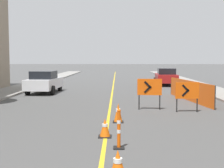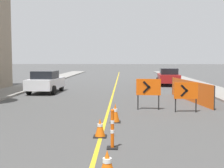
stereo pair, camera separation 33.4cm
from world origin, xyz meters
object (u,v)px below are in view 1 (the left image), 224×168
at_px(traffic_cone_fourth, 118,165).
at_px(parked_car_curb_mid, 166,77).
at_px(arrow_barricade_secondary, 187,91).
at_px(parked_car_curb_near, 44,82).
at_px(delineator_post_rear, 119,132).
at_px(traffic_cone_fifth, 105,128).
at_px(arrow_barricade_primary, 149,88).
at_px(traffic_cone_farthest, 118,113).

bearing_deg(traffic_cone_fourth, parked_car_curb_mid, 78.76).
height_order(arrow_barricade_secondary, parked_car_curb_near, parked_car_curb_near).
bearing_deg(delineator_post_rear, traffic_cone_fifth, 108.99).
xyz_separation_m(traffic_cone_fifth, parked_car_curb_mid, (4.92, 19.32, 0.51)).
xyz_separation_m(traffic_cone_fourth, arrow_barricade_primary, (1.54, 8.76, 0.75)).
bearing_deg(traffic_cone_fifth, parked_car_curb_near, 111.08).
relative_size(traffic_cone_farthest, delineator_post_rear, 0.68).
bearing_deg(traffic_cone_farthest, parked_car_curb_near, 117.08).
distance_m(traffic_cone_fourth, delineator_post_rear, 2.17).
xyz_separation_m(arrow_barricade_secondary, parked_car_curb_near, (-8.46, 7.98, -0.16)).
bearing_deg(traffic_cone_farthest, arrow_barricade_primary, 63.55).
height_order(traffic_cone_farthest, delineator_post_rear, delineator_post_rear).
bearing_deg(arrow_barricade_secondary, traffic_cone_fifth, -133.02).
bearing_deg(arrow_barricade_secondary, delineator_post_rear, -123.47).
bearing_deg(traffic_cone_fifth, arrow_barricade_primary, 70.00).
height_order(traffic_cone_fourth, traffic_cone_farthest, traffic_cone_farthest).
bearing_deg(traffic_cone_farthest, parked_car_curb_mid, 75.21).
bearing_deg(traffic_cone_fifth, traffic_cone_farthest, 79.51).
bearing_deg(arrow_barricade_primary, parked_car_curb_near, 136.92).
distance_m(delineator_post_rear, parked_car_curb_near, 14.86).
relative_size(traffic_cone_fourth, parked_car_curb_mid, 0.14).
bearing_deg(delineator_post_rear, arrow_barricade_primary, 77.10).
xyz_separation_m(traffic_cone_fourth, traffic_cone_fifth, (-0.40, 3.42, -0.01)).
relative_size(traffic_cone_fifth, arrow_barricade_primary, 0.39).
height_order(traffic_cone_fourth, delineator_post_rear, delineator_post_rear).
height_order(traffic_cone_farthest, parked_car_curb_near, parked_car_curb_near).
bearing_deg(parked_car_curb_mid, traffic_cone_fourth, -97.96).
height_order(traffic_cone_fourth, parked_car_curb_near, parked_car_curb_near).
bearing_deg(delineator_post_rear, traffic_cone_fourth, -90.85).
bearing_deg(arrow_barricade_primary, delineator_post_rear, -99.01).
height_order(traffic_cone_farthest, arrow_barricade_primary, arrow_barricade_primary).
bearing_deg(traffic_cone_farthest, traffic_cone_fifth, -100.49).
distance_m(traffic_cone_farthest, arrow_barricade_secondary, 4.00).
height_order(traffic_cone_fifth, arrow_barricade_primary, arrow_barricade_primary).
distance_m(arrow_barricade_primary, parked_car_curb_near, 9.98).
bearing_deg(parked_car_curb_near, traffic_cone_fourth, -69.03).
distance_m(traffic_cone_farthest, delineator_post_rear, 3.54).
xyz_separation_m(traffic_cone_fourth, delineator_post_rear, (0.03, 2.17, 0.17)).
relative_size(arrow_barricade_primary, arrow_barricade_secondary, 1.08).
height_order(traffic_cone_fifth, arrow_barricade_secondary, arrow_barricade_secondary).
bearing_deg(delineator_post_rear, traffic_cone_farthest, 90.15).
distance_m(delineator_post_rear, parked_car_curb_mid, 21.06).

